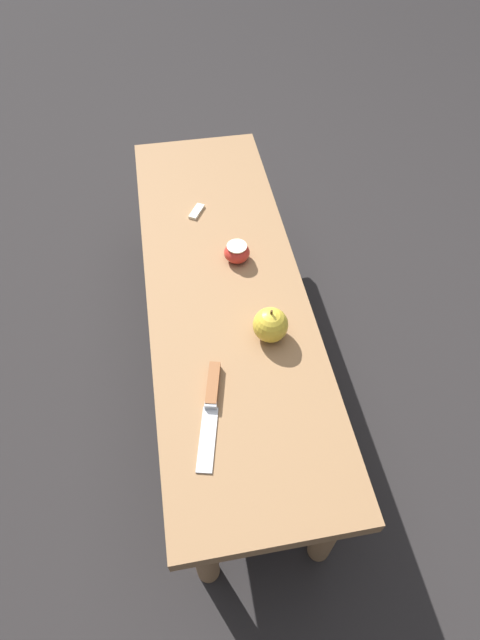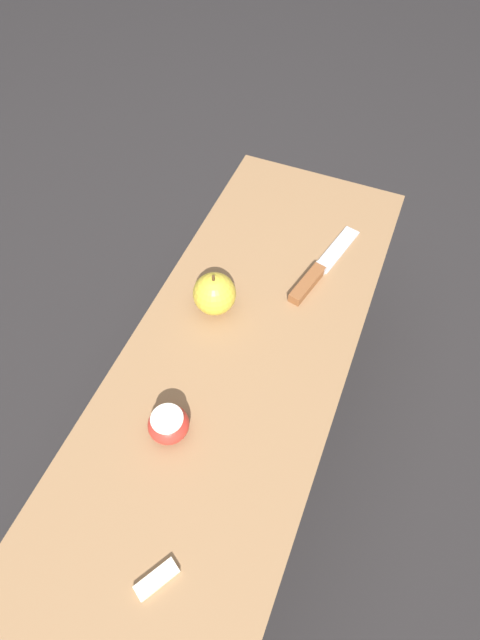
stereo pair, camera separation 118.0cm
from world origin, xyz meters
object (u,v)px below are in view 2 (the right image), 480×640
Objects in this scene: wooden_bench at (214,417)px; knife at (316,274)px; apple_whole at (214,294)px; apple_cut at (169,424)px.

wooden_bench is 0.35m from knife.
apple_whole is 1.37× the size of apple_cut.
wooden_bench is at bearing 146.03° from apple_cut.
knife is 2.66× the size of apple_whole.
apple_cut reaches higher than knife.
apple_whole is at bearing -157.34° from wooden_bench.
apple_cut is at bearing 176.44° from knife.
knife reaches higher than wooden_bench.
knife is at bearing 132.97° from apple_whole.
apple_cut is (0.26, 0.03, -0.02)m from apple_whole.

